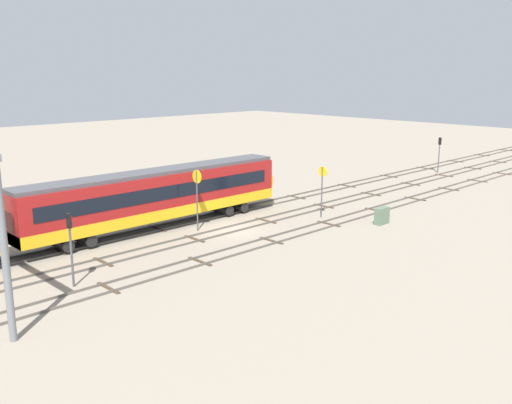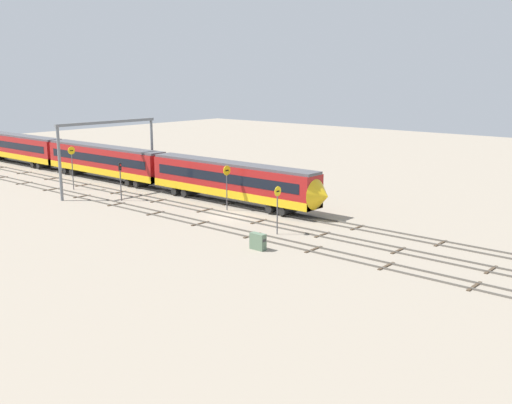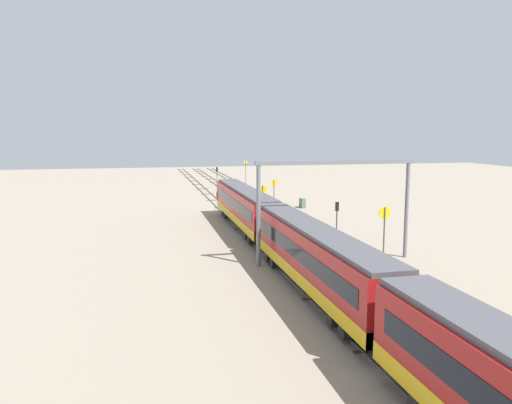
{
  "view_description": "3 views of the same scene",
  "coord_description": "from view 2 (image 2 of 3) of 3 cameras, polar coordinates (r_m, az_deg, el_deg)",
  "views": [
    {
      "loc": [
        -30.16,
        -33.84,
        12.8
      ],
      "look_at": [
        2.93,
        0.2,
        1.85
      ],
      "focal_mm": 39.86,
      "sensor_mm": 36.0,
      "label": 1
    },
    {
      "loc": [
        42.98,
        -45.55,
        14.91
      ],
      "look_at": [
        2.72,
        1.02,
        1.76
      ],
      "focal_mm": 42.06,
      "sensor_mm": 36.0,
      "label": 2
    },
    {
      "loc": [
        -62.39,
        16.37,
        11.69
      ],
      "look_at": [
        1.72,
        1.72,
        2.38
      ],
      "focal_mm": 35.18,
      "sensor_mm": 36.0,
      "label": 3
    }
  ],
  "objects": [
    {
      "name": "ground_plane",
      "position": [
        64.38,
        -2.42,
        -1.34
      ],
      "size": [
        206.37,
        206.37,
        0.0
      ],
      "primitive_type": "plane",
      "color": "gray"
    },
    {
      "name": "relay_cabinet",
      "position": [
        51.99,
        0.19,
        -3.78
      ],
      "size": [
        1.47,
        0.62,
        1.45
      ],
      "color": "#597259",
      "rests_on": "ground"
    },
    {
      "name": "speed_sign_near_foreground",
      "position": [
        56.41,
        2.05,
        -0.08
      ],
      "size": [
        0.14,
        0.94,
        4.64
      ],
      "color": "#4C4C51",
      "rests_on": "ground"
    },
    {
      "name": "track_near_foreground",
      "position": [
        61.24,
        -5.32,
        -2.02
      ],
      "size": [
        190.37,
        2.4,
        0.16
      ],
      "color": "#59544C",
      "rests_on": "ground"
    },
    {
      "name": "overhead_gantry",
      "position": [
        78.7,
        -13.88,
        5.63
      ],
      "size": [
        0.4,
        14.67,
        9.16
      ],
      "color": "slate",
      "rests_on": "ground"
    },
    {
      "name": "track_with_train",
      "position": [
        67.64,
        0.2,
        -0.61
      ],
      "size": [
        190.37,
        2.4,
        0.16
      ],
      "color": "#59544C",
      "rests_on": "ground"
    },
    {
      "name": "speed_sign_mid_trackside",
      "position": [
        66.43,
        -2.79,
        2.09
      ],
      "size": [
        0.14,
        1.1,
        5.06
      ],
      "color": "#4C4C51",
      "rests_on": "ground"
    },
    {
      "name": "train",
      "position": [
        98.35,
        -18.19,
        4.3
      ],
      "size": [
        100.0,
        3.24,
        4.8
      ],
      "color": "maroon",
      "rests_on": "ground"
    },
    {
      "name": "signal_light_trackside_approach",
      "position": [
        73.37,
        -12.77,
        2.42
      ],
      "size": [
        0.31,
        0.32,
        4.6
      ],
      "color": "#4C4C51",
      "rests_on": "ground"
    },
    {
      "name": "speed_sign_far_trackside",
      "position": [
        82.01,
        -17.09,
        3.7
      ],
      "size": [
        0.14,
        1.02,
        5.69
      ],
      "color": "#4C4C51",
      "rests_on": "ground"
    },
    {
      "name": "track_second_near",
      "position": [
        64.36,
        -2.42,
        -1.28
      ],
      "size": [
        190.37,
        2.4,
        0.16
      ],
      "color": "#59544C",
      "rests_on": "ground"
    }
  ]
}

